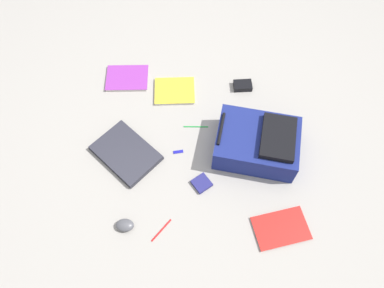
% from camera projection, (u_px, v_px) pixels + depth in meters
% --- Properties ---
extents(ground_plane, '(3.67, 3.67, 0.00)m').
position_uv_depth(ground_plane, '(195.00, 145.00, 2.14)').
color(ground_plane, gray).
extents(backpack, '(0.40, 0.49, 0.20)m').
position_uv_depth(backpack, '(258.00, 143.00, 2.04)').
color(backpack, navy).
rests_on(backpack, ground_plane).
extents(laptop, '(0.42, 0.44, 0.03)m').
position_uv_depth(laptop, '(126.00, 153.00, 2.09)').
color(laptop, '#24242C').
rests_on(laptop, ground_plane).
extents(book_manual, '(0.22, 0.28, 0.02)m').
position_uv_depth(book_manual, '(127.00, 78.00, 2.37)').
color(book_manual, silver).
rests_on(book_manual, ground_plane).
extents(book_blue, '(0.22, 0.26, 0.02)m').
position_uv_depth(book_blue, '(175.00, 91.00, 2.32)').
color(book_blue, silver).
rests_on(book_blue, ground_plane).
extents(book_comic, '(0.25, 0.31, 0.01)m').
position_uv_depth(book_comic, '(281.00, 228.00, 1.89)').
color(book_comic, silver).
rests_on(book_comic, ground_plane).
extents(computer_mouse, '(0.07, 0.09, 0.04)m').
position_uv_depth(computer_mouse, '(125.00, 225.00, 1.89)').
color(computer_mouse, '#4C4C51').
rests_on(computer_mouse, ground_plane).
extents(power_brick, '(0.09, 0.12, 0.03)m').
position_uv_depth(power_brick, '(243.00, 86.00, 2.33)').
color(power_brick, black).
rests_on(power_brick, ground_plane).
extents(pen_black, '(0.01, 0.15, 0.01)m').
position_uv_depth(pen_black, '(196.00, 126.00, 2.19)').
color(pen_black, '#198C33').
rests_on(pen_black, ground_plane).
extents(pen_blue, '(0.12, 0.10, 0.01)m').
position_uv_depth(pen_blue, '(161.00, 230.00, 1.89)').
color(pen_blue, red).
rests_on(pen_blue, ground_plane).
extents(earbud_pouch, '(0.12, 0.12, 0.02)m').
position_uv_depth(earbud_pouch, '(202.00, 183.00, 2.01)').
color(earbud_pouch, navy).
rests_on(earbud_pouch, ground_plane).
extents(usb_stick, '(0.03, 0.06, 0.01)m').
position_uv_depth(usb_stick, '(178.00, 152.00, 2.11)').
color(usb_stick, '#191999').
rests_on(usb_stick, ground_plane).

